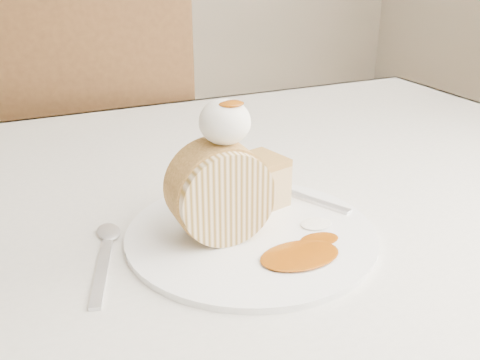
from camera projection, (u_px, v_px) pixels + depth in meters
name	position (u px, v px, depth m)	size (l,w,h in m)	color
table	(215.00, 238.00, 0.81)	(1.40, 0.90, 0.75)	silver
chair_far	(95.00, 158.00, 1.35)	(0.54, 0.54, 1.00)	brown
plate	(251.00, 234.00, 0.63)	(0.30, 0.30, 0.01)	white
roulade_slice	(220.00, 192.00, 0.60)	(0.11, 0.11, 0.06)	beige
cake_chunk	(257.00, 185.00, 0.69)	(0.07, 0.06, 0.05)	tan
whipped_cream	(225.00, 122.00, 0.58)	(0.06, 0.06, 0.05)	white
caramel_drizzle	(231.00, 98.00, 0.56)	(0.03, 0.02, 0.01)	#883D05
caramel_pool	(300.00, 255.00, 0.58)	(0.09, 0.06, 0.00)	#883D05
fork	(307.00, 198.00, 0.71)	(0.02, 0.18, 0.00)	silver
spoon	(102.00, 272.00, 0.56)	(0.02, 0.16, 0.00)	silver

